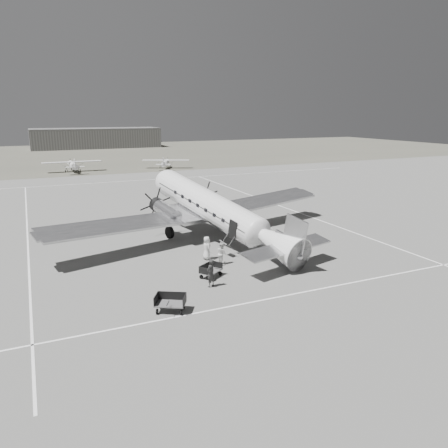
{
  "coord_description": "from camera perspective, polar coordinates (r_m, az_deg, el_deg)",
  "views": [
    {
      "loc": [
        -17.27,
        -36.65,
        11.69
      ],
      "look_at": [
        -2.04,
        -2.77,
        2.2
      ],
      "focal_mm": 35.0,
      "sensor_mm": 36.0,
      "label": 1
    }
  ],
  "objects": [
    {
      "name": "taxi_line_right",
      "position": [
        48.34,
        13.97,
        -0.09
      ],
      "size": [
        0.15,
        80.0,
        0.01
      ],
      "primitive_type": "cube",
      "color": "white",
      "rests_on": "ground"
    },
    {
      "name": "light_plane_left",
      "position": [
        94.21,
        -19.17,
        7.16
      ],
      "size": [
        11.73,
        9.56,
        2.41
      ],
      "primitive_type": null,
      "rotation": [
        0.0,
        0.0,
        0.01
      ],
      "color": "white",
      "rests_on": "ground"
    },
    {
      "name": "light_plane_right",
      "position": [
        95.7,
        -7.64,
        7.82
      ],
      "size": [
        12.58,
        11.59,
        2.1
      ],
      "primitive_type": null,
      "rotation": [
        0.0,
        0.0,
        -0.41
      ],
      "color": "white",
      "rests_on": "ground"
    },
    {
      "name": "taxi_line_horizon",
      "position": [
        79.44,
        -11.43,
        5.59
      ],
      "size": [
        90.0,
        0.15,
        0.01
      ],
      "primitive_type": "cube",
      "color": "white",
      "rests_on": "ground"
    },
    {
      "name": "passenger",
      "position": [
        35.72,
        -2.27,
        -3.15
      ],
      "size": [
        0.7,
        1.0,
        1.94
      ],
      "primitive_type": "imported",
      "rotation": [
        0.0,
        0.0,
        1.66
      ],
      "color": "silver",
      "rests_on": "ground"
    },
    {
      "name": "ground_crew",
      "position": [
        30.2,
        -1.73,
        -6.41
      ],
      "size": [
        0.87,
        0.76,
        2.0
      ],
      "primitive_type": "imported",
      "rotation": [
        0.0,
        0.0,
        3.62
      ],
      "color": "#2B2B2B",
      "rests_on": "ground"
    },
    {
      "name": "baggage_cart_near",
      "position": [
        32.06,
        -1.73,
        -6.13
      ],
      "size": [
        2.13,
        1.99,
        0.98
      ],
      "primitive_type": null,
      "rotation": [
        0.0,
        0.0,
        0.59
      ],
      "color": "#555555",
      "rests_on": "ground"
    },
    {
      "name": "hangar_main",
      "position": [
        158.45,
        -16.38,
        10.73
      ],
      "size": [
        42.0,
        14.0,
        6.6
      ],
      "color": "slate",
      "rests_on": "ground"
    },
    {
      "name": "dc3_airliner",
      "position": [
        39.96,
        -1.18,
        1.66
      ],
      "size": [
        35.13,
        28.39,
        5.86
      ],
      "primitive_type": null,
      "rotation": [
        0.0,
        0.0,
        0.25
      ],
      "color": "silver",
      "rests_on": "ground"
    },
    {
      "name": "grass_infield",
      "position": [
        133.29,
        -16.86,
        8.7
      ],
      "size": [
        260.0,
        90.0,
        0.01
      ],
      "primitive_type": "cube",
      "color": "#59574B",
      "rests_on": "ground"
    },
    {
      "name": "ground",
      "position": [
        42.17,
        0.99,
        -1.77
      ],
      "size": [
        260.0,
        260.0,
        0.0
      ],
      "primitive_type": "plane",
      "color": "slate",
      "rests_on": "ground"
    },
    {
      "name": "taxi_line_near",
      "position": [
        30.79,
        12.25,
        -8.32
      ],
      "size": [
        60.0,
        0.15,
        0.01
      ],
      "primitive_type": "cube",
      "color": "white",
      "rests_on": "ground"
    },
    {
      "name": "baggage_cart_far",
      "position": [
        26.94,
        -7.01,
        -10.24
      ],
      "size": [
        2.32,
        2.11,
        1.08
      ],
      "primitive_type": null,
      "rotation": [
        0.0,
        0.0,
        -0.51
      ],
      "color": "#555555",
      "rests_on": "ground"
    },
    {
      "name": "taxi_line_left",
      "position": [
        48.1,
        -24.3,
        -1.03
      ],
      "size": [
        0.15,
        60.0,
        0.01
      ],
      "primitive_type": "cube",
      "color": "white",
      "rests_on": "ground"
    },
    {
      "name": "ramp_agent",
      "position": [
        34.63,
        -0.29,
        -3.84
      ],
      "size": [
        0.71,
        0.89,
        1.78
      ],
      "primitive_type": "imported",
      "rotation": [
        0.0,
        0.0,
        1.61
      ],
      "color": "silver",
      "rests_on": "ground"
    }
  ]
}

